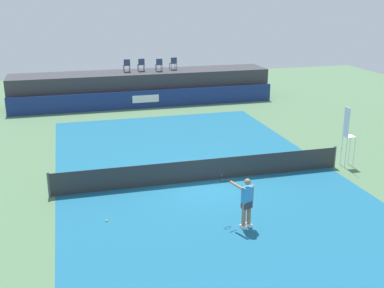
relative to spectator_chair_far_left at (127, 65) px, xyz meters
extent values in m
plane|color=#4C704C|center=(1.01, -12.39, -2.69)|extent=(48.00, 48.00, 0.00)
cube|color=#16597A|center=(1.01, -15.39, -2.69)|extent=(12.00, 22.00, 0.00)
cube|color=navy|center=(1.01, -1.89, -2.09)|extent=(18.00, 0.20, 1.20)
cube|color=white|center=(0.92, -2.00, -2.03)|extent=(1.80, 0.02, 0.50)
cube|color=#38383D|center=(1.01, -0.09, -1.59)|extent=(18.00, 2.80, 2.20)
cylinder|color=#2D3D56|center=(0.20, 0.28, -0.27)|extent=(0.04, 0.04, 0.44)
cylinder|color=#2D3D56|center=(-0.20, 0.28, -0.27)|extent=(0.04, 0.04, 0.44)
cylinder|color=#2D3D56|center=(0.20, -0.13, -0.27)|extent=(0.04, 0.04, 0.44)
cylinder|color=#2D3D56|center=(-0.20, -0.13, -0.27)|extent=(0.04, 0.04, 0.44)
cube|color=#2D3D56|center=(0.00, 0.08, -0.04)|extent=(0.44, 0.44, 0.03)
cube|color=#2D3D56|center=(0.00, -0.13, 0.19)|extent=(0.44, 0.03, 0.42)
cylinder|color=#2D3D56|center=(1.21, 0.34, -0.27)|extent=(0.04, 0.04, 0.44)
cylinder|color=#2D3D56|center=(0.81, 0.32, -0.27)|extent=(0.04, 0.04, 0.44)
cylinder|color=#2D3D56|center=(1.22, -0.07, -0.27)|extent=(0.04, 0.04, 0.44)
cylinder|color=#2D3D56|center=(0.82, -0.08, -0.27)|extent=(0.04, 0.04, 0.44)
cube|color=#2D3D56|center=(1.02, 0.13, -0.04)|extent=(0.45, 0.45, 0.03)
cube|color=#2D3D56|center=(1.02, -0.08, 0.19)|extent=(0.44, 0.04, 0.42)
cylinder|color=#2D3D56|center=(2.42, -0.01, -0.27)|extent=(0.04, 0.04, 0.44)
cylinder|color=#2D3D56|center=(2.02, -0.02, -0.27)|extent=(0.04, 0.04, 0.44)
cylinder|color=#2D3D56|center=(2.42, -0.42, -0.27)|extent=(0.04, 0.04, 0.44)
cylinder|color=#2D3D56|center=(2.02, -0.42, -0.27)|extent=(0.04, 0.04, 0.44)
cube|color=#2D3D56|center=(2.22, -0.22, -0.04)|extent=(0.44, 0.44, 0.03)
cube|color=#2D3D56|center=(2.22, -0.43, 0.19)|extent=(0.44, 0.03, 0.42)
cylinder|color=#2D3D56|center=(3.53, 0.37, -0.27)|extent=(0.04, 0.04, 0.44)
cylinder|color=#2D3D56|center=(3.13, 0.35, -0.27)|extent=(0.04, 0.04, 0.44)
cylinder|color=#2D3D56|center=(3.55, -0.03, -0.27)|extent=(0.04, 0.04, 0.44)
cylinder|color=#2D3D56|center=(3.15, -0.05, -0.27)|extent=(0.04, 0.04, 0.44)
cube|color=#2D3D56|center=(3.34, 0.16, -0.04)|extent=(0.46, 0.46, 0.03)
cube|color=#2D3D56|center=(3.35, -0.05, 0.19)|extent=(0.44, 0.05, 0.42)
cylinder|color=white|center=(8.05, -15.60, -1.99)|extent=(0.04, 0.04, 1.40)
cylinder|color=white|center=(8.07, -15.20, -1.99)|extent=(0.04, 0.04, 1.40)
cylinder|color=white|center=(7.65, -15.58, -1.99)|extent=(0.04, 0.04, 1.40)
cylinder|color=white|center=(7.67, -15.18, -1.99)|extent=(0.04, 0.04, 1.40)
cube|color=white|center=(7.86, -15.39, -1.28)|extent=(0.46, 0.46, 0.03)
cube|color=white|center=(7.65, -15.38, -0.60)|extent=(0.05, 0.44, 1.33)
cube|color=#2D2D2D|center=(1.01, -15.39, -2.22)|extent=(12.40, 0.02, 0.95)
cylinder|color=#4C4C51|center=(-5.19, -15.39, -2.19)|extent=(0.10, 0.10, 1.00)
cylinder|color=#4C4C51|center=(7.21, -15.39, -2.19)|extent=(0.10, 0.10, 1.00)
cube|color=white|center=(1.38, -19.69, -2.64)|extent=(0.21, 0.29, 0.10)
cylinder|color=#997051|center=(1.38, -19.69, -2.18)|extent=(0.14, 0.14, 0.82)
cube|color=white|center=(1.16, -19.78, -2.64)|extent=(0.21, 0.29, 0.10)
cylinder|color=#997051|center=(1.16, -19.78, -2.18)|extent=(0.14, 0.14, 0.82)
cube|color=#333338|center=(1.27, -19.74, -1.85)|extent=(0.40, 0.33, 0.24)
cube|color=#338CCC|center=(1.27, -19.74, -1.49)|extent=(0.41, 0.32, 0.56)
sphere|color=#997051|center=(1.27, -19.74, -1.03)|extent=(0.22, 0.22, 0.22)
cylinder|color=#997051|center=(1.49, -19.65, -1.51)|extent=(0.09, 0.09, 0.60)
cylinder|color=#997051|center=(0.94, -19.57, -1.19)|extent=(0.31, 0.60, 0.14)
cylinder|color=black|center=(0.79, -19.18, -1.16)|extent=(0.29, 0.14, 0.03)
torus|color=black|center=(0.68, -18.91, -1.16)|extent=(0.29, 0.13, 0.30)
sphere|color=#D8EA33|center=(-3.26, -18.09, -2.66)|extent=(0.07, 0.07, 0.07)
camera|label=1|loc=(-4.30, -33.34, 5.00)|focal=44.80mm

